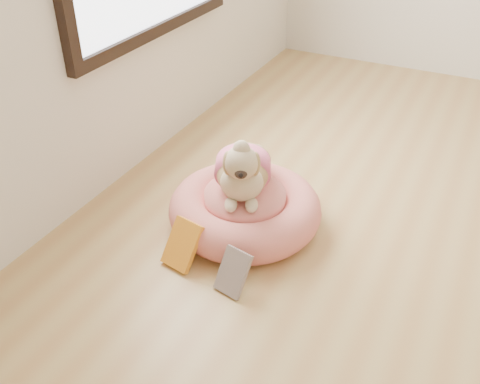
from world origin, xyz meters
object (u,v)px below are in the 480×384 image
at_px(pet_bed, 245,209).
at_px(book_yellow, 182,244).
at_px(dog, 243,159).
at_px(book_white, 233,272).

distance_m(pet_bed, book_yellow, 0.37).
xyz_separation_m(pet_bed, dog, (-0.02, 0.01, 0.25)).
relative_size(pet_bed, book_yellow, 3.35).
xyz_separation_m(book_yellow, book_white, (0.26, -0.05, -0.01)).
relative_size(pet_bed, dog, 1.58).
bearing_deg(dog, pet_bed, -51.26).
bearing_deg(book_yellow, pet_bed, 81.98).
bearing_deg(book_white, dog, 123.12).
height_order(pet_bed, book_yellow, book_yellow).
height_order(pet_bed, book_white, pet_bed).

